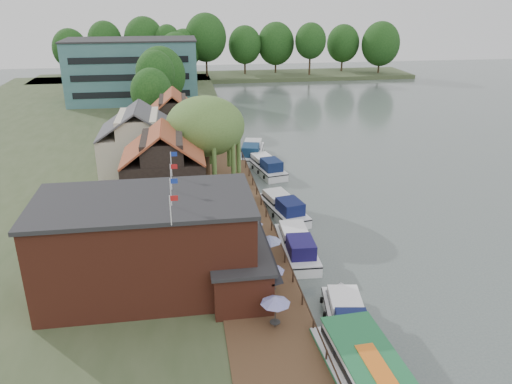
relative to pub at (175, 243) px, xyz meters
name	(u,v)px	position (x,y,z in m)	size (l,w,h in m)	color
ground	(350,275)	(14.00, 1.00, -4.65)	(260.00, 260.00, 0.00)	#485351
land_bank	(59,157)	(-16.00, 36.00, -4.15)	(50.00, 140.00, 1.00)	#384728
quay_deck	(239,219)	(6.00, 11.00, -3.60)	(6.00, 50.00, 0.10)	#47301E
quay_rail	(265,211)	(8.70, 11.50, -3.15)	(0.20, 49.00, 1.00)	black
pub	(175,243)	(0.00, 0.00, 0.00)	(20.00, 11.00, 7.30)	maroon
hotel_block	(133,70)	(-8.00, 71.00, 2.50)	(25.40, 12.40, 12.30)	#38666B
cottage_a	(164,169)	(-1.00, 15.00, 0.60)	(8.60, 7.60, 8.50)	black
cottage_b	(140,142)	(-4.00, 25.00, 0.60)	(9.60, 8.60, 8.50)	beige
cottage_c	(174,123)	(0.00, 34.00, 0.60)	(7.60, 7.60, 8.50)	black
willow	(206,144)	(3.50, 20.00, 1.56)	(8.60, 8.60, 10.43)	#476B2D
umbrella_0	(275,312)	(6.33, -6.17, -2.36)	(1.98, 1.98, 2.38)	navy
umbrella_1	(271,279)	(6.78, -2.16, -2.36)	(1.96, 1.96, 2.38)	navy
umbrella_2	(252,260)	(5.83, 0.77, -2.36)	(2.26, 2.26, 2.38)	#1C1B97
umbrella_3	(269,248)	(7.45, 2.39, -2.36)	(2.03, 2.03, 2.38)	navy
umbrella_4	(251,232)	(6.45, 5.67, -2.36)	(2.07, 2.07, 2.38)	navy
cruiser_0	(348,318)	(11.41, -6.03, -3.52)	(3.03, 9.37, 2.25)	white
cruiser_1	(297,243)	(10.43, 5.15, -3.48)	(3.12, 9.66, 2.33)	white
cruiser_2	(283,205)	(10.92, 13.65, -3.51)	(3.07, 9.49, 2.28)	white
cruiser_3	(266,164)	(11.46, 26.87, -3.52)	(3.04, 9.43, 2.27)	silver
cruiser_4	(252,150)	(10.51, 33.18, -3.44)	(3.23, 10.01, 2.43)	white
bank_tree_0	(152,103)	(-3.19, 43.22, 1.54)	(6.16, 6.16, 10.38)	#143811
bank_tree_1	(156,89)	(-2.66, 49.04, 2.51)	(6.17, 6.17, 12.32)	#143811
bank_tree_2	(161,81)	(-2.12, 57.51, 2.41)	(8.64, 8.64, 12.12)	#143811
bank_tree_3	(151,68)	(-4.84, 79.25, 1.77)	(6.86, 6.86, 10.84)	#143811
bank_tree_4	(177,59)	(0.73, 88.76, 2.47)	(8.20, 8.20, 12.24)	#143811
bank_tree_5	(168,53)	(-1.21, 96.17, 3.11)	(6.01, 6.01, 13.52)	#143811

